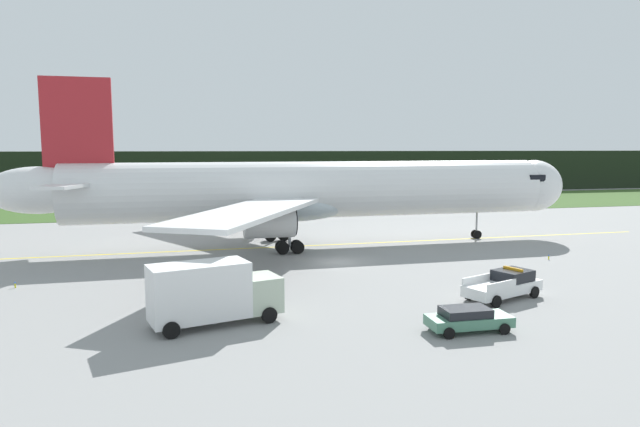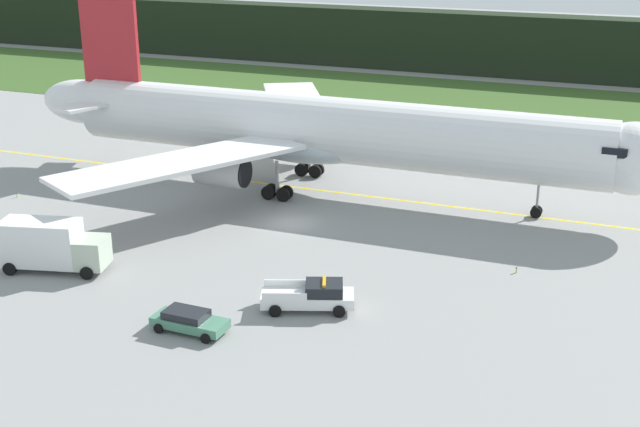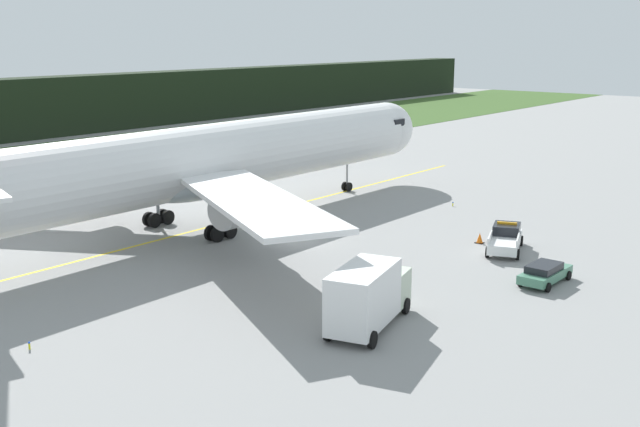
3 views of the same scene
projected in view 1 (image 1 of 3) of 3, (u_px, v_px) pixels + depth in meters
ground at (338, 262)px, 47.21m from camera, size 320.00×320.00×0.00m
grass_verge at (263, 205)px, 93.98m from camera, size 320.00×31.19×0.04m
distant_tree_line at (248, 173)px, 114.66m from camera, size 288.00×5.65×9.00m
taxiway_centerline_main at (316, 245)px, 55.45m from camera, size 74.97×0.96×0.01m
airliner at (310, 191)px, 54.67m from camera, size 57.20×43.20×15.88m
ops_pickup_truck at (505, 285)px, 35.85m from camera, size 6.03×3.93×1.94m
catering_truck at (212, 292)px, 30.38m from camera, size 7.54×4.19×3.67m
staff_car at (468, 318)px, 29.44m from camera, size 4.50×2.05×1.30m
apron_cone at (494, 283)px, 38.39m from camera, size 0.63×0.63×0.78m
taxiway_edge_light_east at (549, 257)px, 48.42m from camera, size 0.12×0.12×0.42m
taxiway_edge_light_west at (15, 285)px, 38.60m from camera, size 0.12×0.12×0.42m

